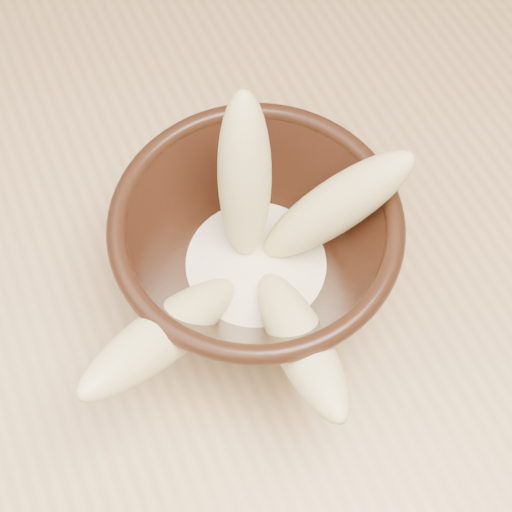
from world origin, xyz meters
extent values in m
plane|color=tan|center=(0.00, 0.00, 0.00)|extent=(4.00, 4.00, 0.00)
cylinder|color=tan|center=(0.54, 0.34, 0.35)|extent=(0.05, 0.05, 0.71)
cylinder|color=black|center=(0.18, -0.16, 0.76)|extent=(0.08, 0.08, 0.01)
cylinder|color=black|center=(0.18, -0.16, 0.77)|extent=(0.08, 0.08, 0.01)
torus|color=black|center=(0.18, -0.16, 0.84)|extent=(0.18, 0.18, 0.01)
cylinder|color=#F2E4C2|center=(0.18, -0.16, 0.78)|extent=(0.10, 0.10, 0.01)
ellipsoid|color=#E4D886|center=(0.19, -0.13, 0.85)|extent=(0.06, 0.08, 0.13)
ellipsoid|color=#E4D886|center=(0.11, -0.19, 0.83)|extent=(0.14, 0.10, 0.11)
ellipsoid|color=#E4D886|center=(0.23, -0.16, 0.84)|extent=(0.11, 0.06, 0.12)
ellipsoid|color=#E4D886|center=(0.18, -0.23, 0.82)|extent=(0.05, 0.14, 0.09)
camera|label=1|loc=(0.09, -0.35, 1.22)|focal=50.00mm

